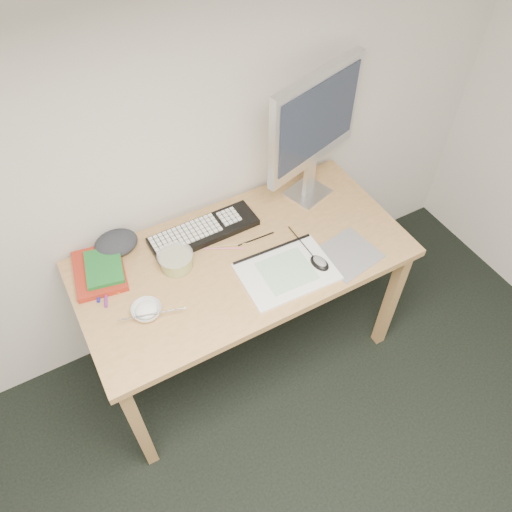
{
  "coord_description": "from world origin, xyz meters",
  "views": [
    {
      "loc": [
        -0.39,
        0.21,
        2.35
      ],
      "look_at": [
        0.24,
        1.34,
        0.83
      ],
      "focal_mm": 35.0,
      "sensor_mm": 36.0,
      "label": 1
    }
  ],
  "objects_px": {
    "sketchpad": "(287,272)",
    "monitor": "(315,123)",
    "rice_bowl": "(147,311)",
    "desk": "(243,269)",
    "keyboard": "(204,231)"
  },
  "relations": [
    {
      "from": "sketchpad",
      "to": "monitor",
      "type": "distance_m",
      "value": 0.63
    },
    {
      "from": "desk",
      "to": "sketchpad",
      "type": "relative_size",
      "value": 3.69
    },
    {
      "from": "desk",
      "to": "monitor",
      "type": "relative_size",
      "value": 2.26
    },
    {
      "from": "sketchpad",
      "to": "keyboard",
      "type": "relative_size",
      "value": 0.79
    },
    {
      "from": "sketchpad",
      "to": "monitor",
      "type": "height_order",
      "value": "monitor"
    },
    {
      "from": "sketchpad",
      "to": "monitor",
      "type": "relative_size",
      "value": 0.61
    },
    {
      "from": "keyboard",
      "to": "monitor",
      "type": "relative_size",
      "value": 0.78
    },
    {
      "from": "monitor",
      "to": "rice_bowl",
      "type": "height_order",
      "value": "monitor"
    },
    {
      "from": "keyboard",
      "to": "rice_bowl",
      "type": "height_order",
      "value": "rice_bowl"
    },
    {
      "from": "sketchpad",
      "to": "rice_bowl",
      "type": "relative_size",
      "value": 3.27
    },
    {
      "from": "monitor",
      "to": "desk",
      "type": "bearing_deg",
      "value": -173.16
    },
    {
      "from": "keyboard",
      "to": "monitor",
      "type": "height_order",
      "value": "monitor"
    },
    {
      "from": "desk",
      "to": "monitor",
      "type": "xyz_separation_m",
      "value": [
        0.45,
        0.2,
        0.47
      ]
    },
    {
      "from": "keyboard",
      "to": "rice_bowl",
      "type": "bearing_deg",
      "value": -144.22
    },
    {
      "from": "keyboard",
      "to": "monitor",
      "type": "xyz_separation_m",
      "value": [
        0.54,
        0.0,
        0.37
      ]
    }
  ]
}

